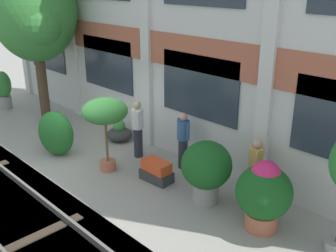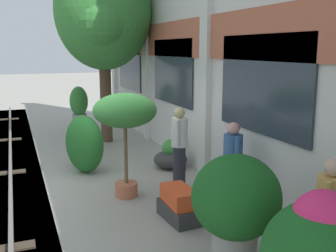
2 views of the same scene
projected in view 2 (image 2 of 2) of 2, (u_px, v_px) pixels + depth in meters
ground_plane at (101, 189)px, 8.14m from camera, size 80.00×80.00×0.00m
broadleaf_tree at (103, 15)px, 11.59m from camera, size 3.00×2.86×5.66m
potted_plant_square_trough at (179, 205)px, 6.63m from camera, size 0.89×0.52×0.56m
potted_plant_ribbed_drum at (236, 202)px, 5.16m from camera, size 1.18×1.18×1.51m
potted_plant_wide_bowl at (170, 157)px, 9.54m from camera, size 0.82×0.82×0.71m
potted_plant_fluted_column at (79, 105)px, 14.30m from camera, size 0.66×0.66×1.51m
potted_plant_low_pan at (125, 115)px, 7.43m from camera, size 1.21×1.21×2.04m
resident_by_doorway at (179, 145)px, 8.06m from camera, size 0.45×0.35×1.69m
resident_watching_tracks at (329, 217)px, 4.78m from camera, size 0.34×0.46×1.58m
resident_near_plants at (233, 164)px, 6.93m from camera, size 0.52×0.34×1.61m
topiary_hedge at (84, 144)px, 9.13m from camera, size 1.31×1.13×1.35m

